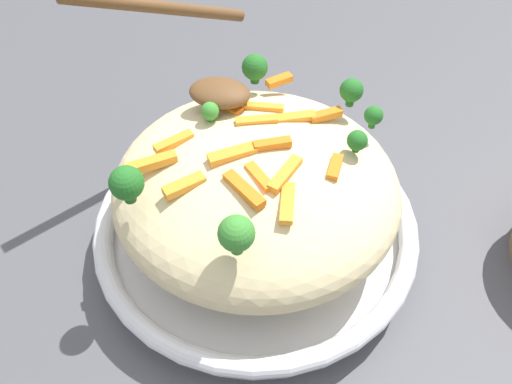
{
  "coord_description": "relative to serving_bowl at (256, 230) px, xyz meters",
  "views": [
    {
      "loc": [
        0.07,
        -0.33,
        0.46
      ],
      "look_at": [
        0.0,
        0.0,
        0.08
      ],
      "focal_mm": 40.45,
      "sensor_mm": 36.0,
      "label": 1
    }
  ],
  "objects": [
    {
      "name": "carrot_piece_7",
      "position": [
        0.02,
        0.05,
        0.1
      ],
      "size": [
        0.04,
        0.02,
        0.01
      ],
      "primitive_type": "cube",
      "rotation": [
        0.0,
        0.0,
        3.53
      ],
      "color": "orange",
      "rests_on": "pasta_mound"
    },
    {
      "name": "carrot_piece_9",
      "position": [
        0.05,
        0.06,
        0.1
      ],
      "size": [
        0.03,
        0.02,
        0.01
      ],
      "primitive_type": "cube",
      "rotation": [
        0.0,
        0.0,
        0.58
      ],
      "color": "orange",
      "rests_on": "pasta_mound"
    },
    {
      "name": "broccoli_floret_0",
      "position": [
        -0.02,
        0.1,
        0.12
      ],
      "size": [
        0.02,
        0.02,
        0.03
      ],
      "color": "#205B1C",
      "rests_on": "pasta_mound"
    },
    {
      "name": "carrot_piece_5",
      "position": [
        -0.0,
        -0.04,
        0.11
      ],
      "size": [
        0.04,
        0.03,
        0.01
      ],
      "primitive_type": "cube",
      "rotation": [
        0.0,
        0.0,
        2.47
      ],
      "color": "orange",
      "rests_on": "pasta_mound"
    },
    {
      "name": "serving_spoon",
      "position": [
        -0.07,
        0.08,
        0.13
      ],
      "size": [
        0.16,
        0.15,
        0.1
      ],
      "color": "brown",
      "rests_on": "pasta_mound"
    },
    {
      "name": "carrot_piece_1",
      "position": [
        0.0,
        0.1,
        0.1
      ],
      "size": [
        0.03,
        0.02,
        0.01
      ],
      "primitive_type": "cube",
      "rotation": [
        0.0,
        0.0,
        0.72
      ],
      "color": "orange",
      "rests_on": "pasta_mound"
    },
    {
      "name": "broccoli_floret_6",
      "position": [
        0.07,
        0.08,
        0.12
      ],
      "size": [
        0.02,
        0.02,
        0.03
      ],
      "color": "#205B1C",
      "rests_on": "pasta_mound"
    },
    {
      "name": "carrot_piece_15",
      "position": [
        -0.04,
        0.06,
        0.1
      ],
      "size": [
        0.04,
        0.03,
        0.01
      ],
      "primitive_type": "cube",
      "rotation": [
        0.0,
        0.0,
        2.6
      ],
      "color": "orange",
      "rests_on": "pasta_mound"
    },
    {
      "name": "broccoli_floret_5",
      "position": [
        0.01,
        -0.1,
        0.12
      ],
      "size": [
        0.03,
        0.03,
        0.03
      ],
      "color": "#377928",
      "rests_on": "pasta_mound"
    },
    {
      "name": "broccoli_floret_2",
      "position": [
        -0.05,
        0.03,
        0.11
      ],
      "size": [
        0.02,
        0.02,
        0.02
      ],
      "color": "#377928",
      "rests_on": "pasta_mound"
    },
    {
      "name": "carrot_piece_2",
      "position": [
        0.01,
        0.01,
        0.11
      ],
      "size": [
        0.03,
        0.02,
        0.01
      ],
      "primitive_type": "cube",
      "rotation": [
        0.0,
        0.0,
        3.57
      ],
      "color": "orange",
      "rests_on": "pasta_mound"
    },
    {
      "name": "carrot_piece_3",
      "position": [
        0.01,
        -0.03,
        0.11
      ],
      "size": [
        0.03,
        0.03,
        0.01
      ],
      "primitive_type": "cube",
      "rotation": [
        0.0,
        0.0,
        2.36
      ],
      "color": "orange",
      "rests_on": "pasta_mound"
    },
    {
      "name": "carrot_piece_8",
      "position": [
        -0.05,
        -0.05,
        0.1
      ],
      "size": [
        0.03,
        0.03,
        0.01
      ],
      "primitive_type": "cube",
      "rotation": [
        0.0,
        0.0,
        3.91
      ],
      "color": "orange",
      "rests_on": "pasta_mound"
    },
    {
      "name": "carrot_piece_11",
      "position": [
        -0.02,
        -0.01,
        0.11
      ],
      "size": [
        0.04,
        0.03,
        0.01
      ],
      "primitive_type": "cube",
      "rotation": [
        0.0,
        0.0,
        0.6
      ],
      "color": "orange",
      "rests_on": "pasta_mound"
    },
    {
      "name": "broccoli_floret_1",
      "position": [
        -0.09,
        -0.07,
        0.12
      ],
      "size": [
        0.03,
        0.03,
        0.03
      ],
      "color": "#205B1C",
      "rests_on": "pasta_mound"
    },
    {
      "name": "broccoli_floret_3",
      "position": [
        0.08,
        0.03,
        0.11
      ],
      "size": [
        0.02,
        0.02,
        0.02
      ],
      "color": "#205B1C",
      "rests_on": "pasta_mound"
    },
    {
      "name": "carrot_piece_4",
      "position": [
        0.04,
        -0.05,
        0.1
      ],
      "size": [
        0.02,
        0.04,
        0.01
      ],
      "primitive_type": "cube",
      "rotation": [
        0.0,
        0.0,
        4.84
      ],
      "color": "orange",
      "rests_on": "pasta_mound"
    },
    {
      "name": "pasta_mound",
      "position": [
        0.0,
        0.0,
        0.06
      ],
      "size": [
        0.26,
        0.25,
        0.1
      ],
      "primitive_type": "ellipsoid",
      "color": "beige",
      "rests_on": "serving_bowl"
    },
    {
      "name": "carrot_piece_6",
      "position": [
        -0.08,
        -0.03,
        0.1
      ],
      "size": [
        0.04,
        0.03,
        0.01
      ],
      "primitive_type": "cube",
      "rotation": [
        0.0,
        0.0,
        3.77
      ],
      "color": "orange",
      "rests_on": "pasta_mound"
    },
    {
      "name": "carrot_piece_14",
      "position": [
        -0.01,
        0.04,
        0.11
      ],
      "size": [
        0.04,
        0.02,
        0.01
      ],
      "primitive_type": "cube",
      "rotation": [
        0.0,
        0.0,
        0.34
      ],
      "color": "orange",
      "rests_on": "pasta_mound"
    },
    {
      "name": "broccoli_floret_4",
      "position": [
        0.09,
        0.06,
        0.11
      ],
      "size": [
        0.02,
        0.02,
        0.02
      ],
      "color": "#205B1C",
      "rests_on": "pasta_mound"
    },
    {
      "name": "serving_bowl",
      "position": [
        0.0,
        0.0,
        0.0
      ],
      "size": [
        0.31,
        0.31,
        0.04
      ],
      "color": "silver",
      "rests_on": "ground_plane"
    },
    {
      "name": "carrot_piece_12",
      "position": [
        -0.07,
        0.0,
        0.1
      ],
      "size": [
        0.03,
        0.03,
        0.01
      ],
      "primitive_type": "cube",
      "rotation": [
        0.0,
        0.0,
        3.97
      ],
      "color": "orange",
      "rests_on": "pasta_mound"
    },
    {
      "name": "ground_plane",
      "position": [
        0.0,
        0.0,
        -0.02
      ],
      "size": [
        2.4,
        2.4,
        0.0
      ],
      "primitive_type": "plane",
      "color": "#4C4C51"
    },
    {
      "name": "carrot_piece_10",
      "position": [
        0.07,
        0.0,
        0.1
      ],
      "size": [
        0.01,
        0.03,
        0.01
      ],
      "primitive_type": "cube",
      "rotation": [
        0.0,
        0.0,
        4.64
      ],
      "color": "orange",
      "rests_on": "pasta_mound"
    },
    {
      "name": "carrot_piece_13",
      "position": [
        -0.01,
        0.06,
        0.1
      ],
      "size": [
        0.04,
        0.01,
        0.01
      ],
      "primitive_type": "cube",
      "rotation": [
        0.0,
        0.0,
        0.1
      ],
      "color": "orange",
      "rests_on": "pasta_mound"
    },
    {
      "name": "carrot_piece_0",
      "position": [
        0.03,
        -0.02,
        0.11
      ],
      "size": [
        0.02,
        0.04,
        0.01
      ],
      "primitive_type": "cube",
      "rotation": [
        0.0,
        0.0,
        1.22
      ],
      "color": "orange",
      "rests_on": "pasta_mound"
    }
  ]
}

